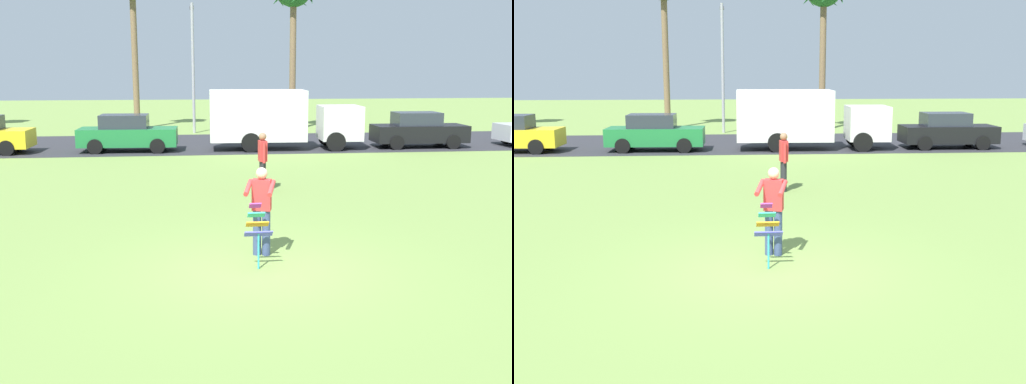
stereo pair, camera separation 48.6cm
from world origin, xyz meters
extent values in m
plane|color=olive|center=(0.00, 0.00, 0.00)|extent=(120.00, 120.00, 0.00)
cube|color=#2D2D33|center=(0.00, 18.78, 0.01)|extent=(120.00, 8.00, 0.01)
cylinder|color=#384772|center=(0.15, 0.86, 0.45)|extent=(0.16, 0.16, 0.90)
cylinder|color=#384772|center=(-0.02, 0.91, 0.45)|extent=(0.16, 0.16, 0.90)
cube|color=red|center=(0.06, 0.89, 1.20)|extent=(0.40, 0.31, 0.60)
sphere|color=beige|center=(0.06, 0.89, 1.62)|extent=(0.22, 0.22, 0.22)
cylinder|color=red|center=(0.21, 0.59, 1.38)|extent=(0.24, 0.59, 0.24)
cylinder|color=red|center=(-0.21, 0.71, 1.38)|extent=(0.24, 0.59, 0.24)
cube|color=#D83399|center=(-0.10, 0.54, 1.07)|extent=(0.23, 0.14, 0.12)
cube|color=#33BFBF|center=(-0.10, 0.37, 0.94)|extent=(0.32, 0.14, 0.12)
cube|color=orange|center=(-0.10, 0.21, 0.80)|extent=(0.42, 0.15, 0.12)
cube|color=#4C4CCC|center=(-0.09, 0.05, 0.66)|extent=(0.51, 0.15, 0.12)
cylinder|color=#33BFBF|center=(-0.09, 0.05, 0.33)|extent=(0.04, 0.04, 0.66)
cylinder|color=black|center=(-8.79, 17.14, 0.32)|extent=(0.65, 0.24, 0.64)
cylinder|color=black|center=(-8.83, 15.53, 0.32)|extent=(0.65, 0.24, 0.64)
cube|color=#1E7238|center=(-3.94, 16.38, 0.64)|extent=(4.25, 1.82, 0.76)
cube|color=#282D38|center=(-4.09, 16.38, 1.30)|extent=(2.06, 1.45, 0.60)
cylinder|color=black|center=(-2.61, 17.15, 0.32)|extent=(0.65, 0.24, 0.64)
cylinder|color=black|center=(-2.66, 15.53, 0.32)|extent=(0.65, 0.24, 0.64)
cylinder|color=black|center=(-5.21, 17.22, 0.32)|extent=(0.65, 0.24, 0.64)
cylinder|color=black|center=(-5.26, 15.61, 0.32)|extent=(0.65, 0.24, 0.64)
cube|color=silver|center=(5.41, 16.29, 1.17)|extent=(1.85, 1.95, 1.50)
cube|color=silver|center=(1.72, 16.40, 1.52)|extent=(4.25, 2.12, 2.20)
cylinder|color=black|center=(5.09, 17.22, 0.42)|extent=(0.85, 0.30, 0.84)
cylinder|color=black|center=(5.04, 15.38, 0.42)|extent=(0.85, 0.30, 0.84)
cylinder|color=black|center=(1.39, 17.33, 0.42)|extent=(0.85, 0.30, 0.84)
cylinder|color=black|center=(1.33, 15.49, 0.42)|extent=(0.85, 0.30, 0.84)
cube|color=black|center=(9.16, 16.38, 0.64)|extent=(4.22, 1.74, 0.76)
cube|color=#282D38|center=(9.01, 16.38, 1.30)|extent=(2.03, 1.42, 0.60)
cylinder|color=black|center=(10.47, 17.17, 0.32)|extent=(0.64, 0.23, 0.64)
cylinder|color=black|center=(10.45, 15.55, 0.32)|extent=(0.64, 0.23, 0.64)
cylinder|color=black|center=(7.86, 17.20, 0.32)|extent=(0.64, 0.23, 0.64)
cylinder|color=black|center=(7.85, 15.58, 0.32)|extent=(0.64, 0.23, 0.64)
cylinder|color=brown|center=(-4.36, 26.36, 4.11)|extent=(0.36, 0.36, 8.22)
cylinder|color=brown|center=(4.62, 24.38, 3.86)|extent=(0.36, 0.36, 7.72)
cylinder|color=#9E9EA3|center=(-1.01, 23.71, 3.50)|extent=(0.16, 0.16, 7.00)
cylinder|color=#9E9EA3|center=(-1.01, 24.41, 6.90)|extent=(0.10, 1.40, 0.10)
cube|color=#4C4C51|center=(-1.01, 25.06, 6.86)|extent=(0.24, 0.44, 0.16)
cylinder|color=#26262B|center=(0.82, 7.19, 0.45)|extent=(0.16, 0.16, 0.90)
cylinder|color=#26262B|center=(0.83, 7.01, 0.45)|extent=(0.16, 0.16, 0.90)
cube|color=red|center=(0.83, 7.10, 1.20)|extent=(0.24, 0.37, 0.60)
sphere|color=#9E7051|center=(0.83, 7.10, 1.62)|extent=(0.22, 0.22, 0.22)
cylinder|color=red|center=(0.81, 7.34, 1.17)|extent=(0.09, 0.09, 0.58)
cylinder|color=red|center=(0.84, 6.86, 1.17)|extent=(0.09, 0.09, 0.58)
camera|label=1|loc=(-1.29, -10.44, 3.59)|focal=42.70mm
camera|label=2|loc=(-0.81, -10.48, 3.59)|focal=42.70mm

